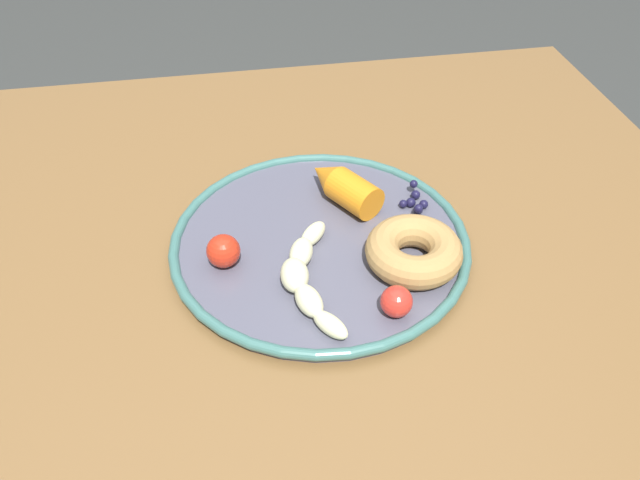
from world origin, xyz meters
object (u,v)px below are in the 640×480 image
plate (320,242)px  tomato_near (396,302)px  donut (414,251)px  blueberry_pile (415,202)px  tomato_mid (223,251)px  banana (307,275)px  carrot_orange (342,186)px  dining_table (290,303)px

plate → tomato_near: 0.14m
donut → tomato_near: (-0.04, -0.07, -0.00)m
blueberry_pile → tomato_mid: bearing=-165.3°
banana → tomato_mid: (-0.08, 0.05, 0.01)m
plate → donut: 0.11m
tomato_mid → banana: bearing=-28.9°
donut → blueberry_pile: (0.03, 0.10, -0.01)m
tomato_near → blueberry_pile: bearing=67.4°
blueberry_pile → carrot_orange: bearing=161.4°
plate → donut: donut is taller
blueberry_pile → tomato_near: bearing=-112.6°
donut → blueberry_pile: bearing=72.2°
donut → dining_table: bearing=159.5°
plate → banana: banana is taller
carrot_orange → tomato_mid: size_ratio=2.94×
dining_table → tomato_near: bearing=-51.0°
dining_table → donut: bearing=-20.5°
carrot_orange → tomato_mid: carrot_orange is taller
donut → tomato_mid: same height
banana → donut: (0.12, 0.01, 0.01)m
carrot_orange → donut: bearing=-66.8°
plate → blueberry_pile: 0.13m
dining_table → banana: 0.12m
dining_table → carrot_orange: (0.08, 0.08, 0.11)m
banana → carrot_orange: carrot_orange is taller
blueberry_pile → tomato_near: tomato_near is taller
carrot_orange → dining_table: bearing=-135.9°
banana → carrot_orange: (0.06, 0.14, 0.01)m
blueberry_pile → tomato_mid: size_ratio=1.57×
blueberry_pile → tomato_near: 0.18m
plate → carrot_orange: bearing=60.3°
donut → tomato_near: bearing=-119.0°
carrot_orange → tomato_near: size_ratio=3.32×
tomato_near → carrot_orange: bearing=94.9°
tomato_mid → plate: bearing=10.6°
banana → donut: 0.12m
plate → banana: bearing=-110.5°
tomato_mid → donut: bearing=-9.8°
dining_table → plate: (0.04, 0.01, 0.09)m
dining_table → plate: size_ratio=3.17×
banana → blueberry_pile: (0.15, 0.11, -0.00)m
blueberry_pile → plate: bearing=-161.7°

